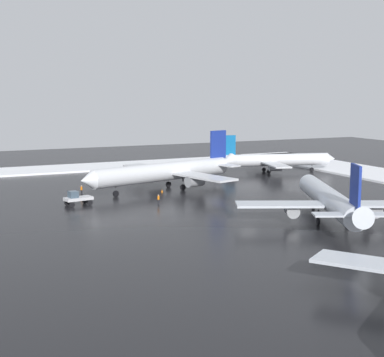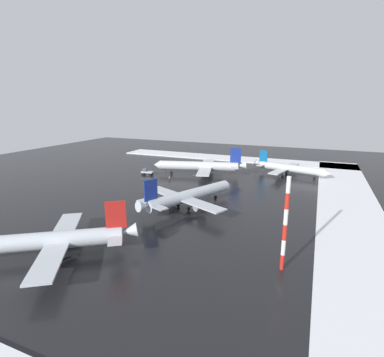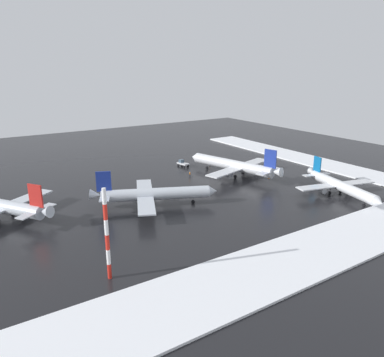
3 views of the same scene
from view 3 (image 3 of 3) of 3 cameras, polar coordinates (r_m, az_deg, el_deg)
name	(u,v)px [view 3 (image 3 of 3)]	position (r m, az deg, el deg)	size (l,w,h in m)	color
ground_plane	(160,191)	(110.95, -4.94, -1.99)	(240.00, 240.00, 0.00)	black
snow_bank_far	(286,262)	(74.13, 14.12, -12.24)	(152.00, 16.00, 0.45)	white
snow_bank_right	(312,161)	(152.81, 17.79, 2.58)	(14.00, 116.00, 0.45)	white
airplane_parked_starboard	(234,165)	(126.40, 6.42, 2.02)	(30.40, 36.18, 10.92)	silver
airplane_distant_tail	(340,186)	(114.24, 21.66, -1.04)	(24.83, 29.58, 8.90)	silver
airplane_foreground_jet	(153,194)	(98.79, -5.99, -2.38)	(31.76, 26.97, 9.99)	silver
pushback_tug	(183,163)	(137.86, -1.45, 2.36)	(2.98, 4.91, 2.50)	silver
ground_crew_mid_apron	(190,174)	(125.06, -0.32, 0.71)	(0.36, 0.36, 1.71)	black
ground_crew_by_nose_gear	(210,162)	(140.64, 2.76, 2.51)	(0.36, 0.36, 1.71)	black
antenna_mast	(107,235)	(65.28, -12.84, -8.36)	(0.70, 0.70, 16.56)	red
traffic_cone_near_nose	(269,178)	(125.60, 11.63, 0.10)	(0.36, 0.36, 0.55)	orange
traffic_cone_mid_line	(225,174)	(127.36, 5.04, 0.62)	(0.36, 0.36, 0.55)	orange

